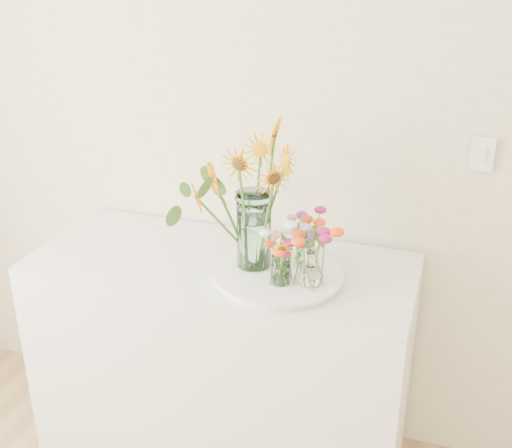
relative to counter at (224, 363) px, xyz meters
The scene contains 10 objects.
counter is the anchor object (origin of this frame).
tray 0.52m from the counter, 16.43° to the right, with size 0.42×0.42×0.03m, color white.
mason_jar 0.63m from the counter, 18.32° to the right, with size 0.12×0.12×0.28m, color silver.
sunflower_bouquet 0.75m from the counter, 18.32° to the right, with size 0.75×0.75×0.52m, color orange, non-canonical shape.
small_vase_a 0.61m from the counter, 27.98° to the right, with size 0.06×0.06×0.11m, color white.
wildflower_posy_a 0.65m from the counter, 27.98° to the right, with size 0.17×0.17×0.20m, color #FB4315, non-canonical shape.
small_vase_b 0.66m from the counter, 18.26° to the right, with size 0.09×0.09×0.13m, color white, non-canonical shape.
wildflower_posy_b 0.70m from the counter, 18.26° to the right, with size 0.22×0.22×0.22m, color #FB4315, non-canonical shape.
small_vase_c 0.61m from the counter, ahead, with size 0.07×0.07×0.11m, color white.
wildflower_posy_c 0.65m from the counter, ahead, with size 0.20×0.20×0.20m, color #FB4315, non-canonical shape.
Camera 1 is at (0.51, -0.01, 1.97)m, focal length 45.00 mm.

